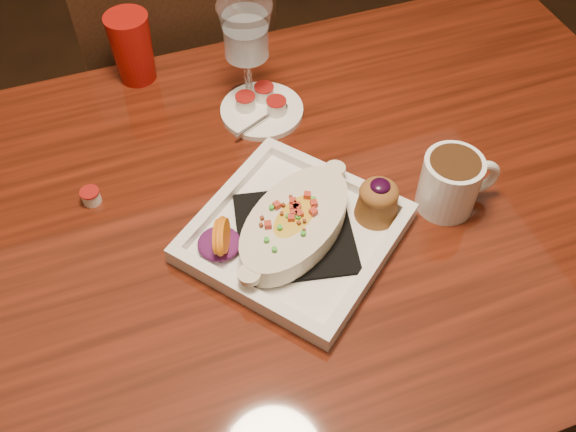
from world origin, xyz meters
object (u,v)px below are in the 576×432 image
object	(u,v)px
plate	(302,226)
red_tumbler	(132,48)
coffee_mug	(452,181)
chair_far	(182,89)
table	(262,252)
goblet	(246,37)
saucer	(262,108)

from	to	relation	value
plate	red_tumbler	xyz separation A→B (m)	(-0.16, 0.46, 0.04)
coffee_mug	red_tumbler	xyz separation A→B (m)	(-0.40, 0.48, 0.01)
chair_far	coffee_mug	bearing A→B (deg)	112.05
coffee_mug	chair_far	bearing A→B (deg)	117.75
plate	coffee_mug	distance (m)	0.24
table	chair_far	distance (m)	0.65
plate	table	bearing A→B (deg)	89.68
chair_far	plate	world-z (taller)	chair_far
table	red_tumbler	bearing A→B (deg)	105.34
table	chair_far	size ratio (longest dim) A/B	1.61
red_tumbler	chair_far	bearing A→B (deg)	64.46
plate	goblet	bearing A→B (deg)	48.22
table	plate	distance (m)	0.15
coffee_mug	saucer	world-z (taller)	coffee_mug
plate	red_tumbler	distance (m)	0.49
table	goblet	size ratio (longest dim) A/B	7.72
coffee_mug	saucer	distance (m)	0.37
saucer	red_tumbler	size ratio (longest dim) A/B	1.12
table	plate	xyz separation A→B (m)	(0.05, -0.06, 0.12)
chair_far	saucer	xyz separation A→B (m)	(0.08, -0.41, 0.25)
chair_far	table	bearing A→B (deg)	90.00
goblet	red_tumbler	distance (m)	0.23
plate	red_tumbler	size ratio (longest dim) A/B	2.93
goblet	coffee_mug	bearing A→B (deg)	-57.75
coffee_mug	goblet	xyz separation A→B (m)	(-0.22, 0.34, 0.08)
plate	saucer	size ratio (longest dim) A/B	2.61
table	saucer	world-z (taller)	saucer
table	saucer	size ratio (longest dim) A/B	10.10
chair_far	plate	xyz separation A→B (m)	(0.05, -0.69, 0.27)
table	red_tumbler	world-z (taller)	red_tumbler
table	red_tumbler	size ratio (longest dim) A/B	11.36
red_tumbler	plate	bearing A→B (deg)	-71.26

